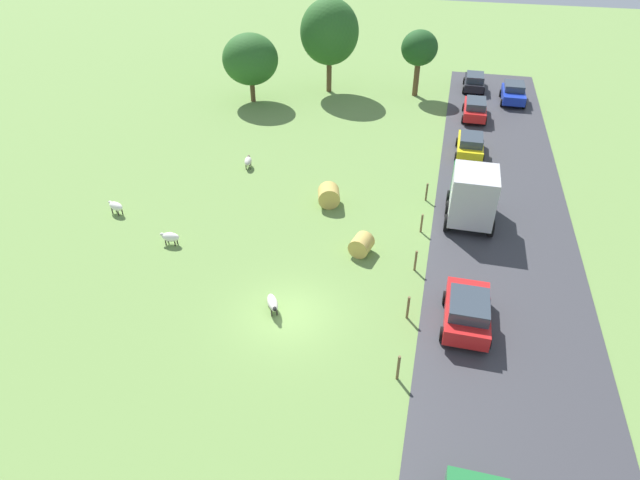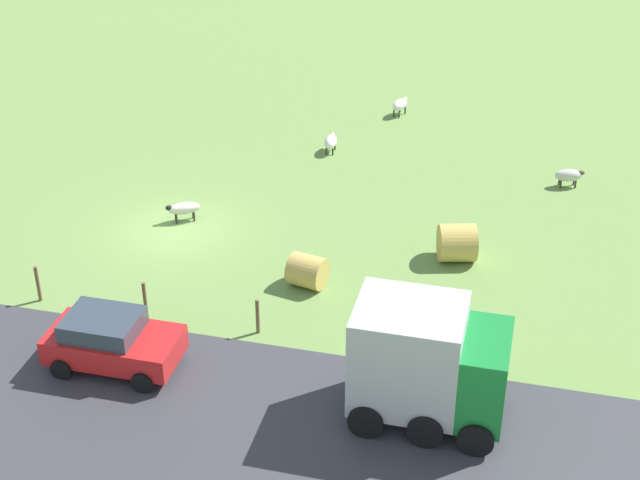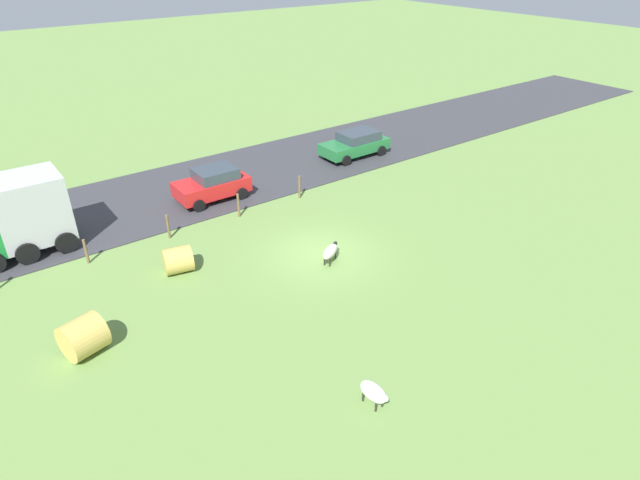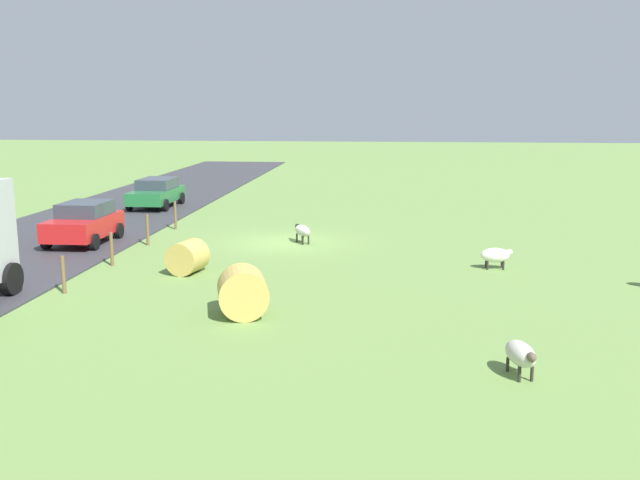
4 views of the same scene
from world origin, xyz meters
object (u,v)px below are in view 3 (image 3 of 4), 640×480
sheep_0 (330,252)px  truck_0 (19,214)px  hay_bale_0 (178,260)px  car_1 (213,184)px  sheep_1 (374,392)px  car_4 (355,143)px  hay_bale_1 (83,337)px

sheep_0 → truck_0: size_ratio=0.31×
hay_bale_0 → truck_0: 7.45m
hay_bale_0 → car_1: car_1 is taller
sheep_0 → truck_0: (8.79, 10.34, 1.33)m
sheep_1 → hay_bale_0: bearing=9.2°
sheep_0 → sheep_1: 8.21m
sheep_0 → car_1: (8.77, 1.17, 0.40)m
car_1 → car_4: bearing=-87.5°
sheep_1 → car_4: size_ratio=0.25×
truck_0 → car_4: 19.44m
sheep_1 → car_4: car_4 is taller
sheep_0 → hay_bale_0: (3.19, 5.59, 0.04)m
sheep_0 → car_4: bearing=-44.5°
hay_bale_0 → hay_bale_1: bearing=122.0°
car_4 → sheep_1: bearing=141.7°
truck_0 → hay_bale_0: bearing=-139.7°
truck_0 → car_1: truck_0 is taller
hay_bale_0 → car_1: bearing=-38.4°
car_4 → hay_bale_1: bearing=114.8°
sheep_1 → hay_bale_1: bearing=39.8°
hay_bale_0 → hay_bale_1: size_ratio=0.86×
truck_0 → car_4: size_ratio=0.92×
sheep_1 → hay_bale_0: size_ratio=0.97×
sheep_1 → truck_0: size_ratio=0.27×
sheep_0 → hay_bale_0: 6.44m
sheep_0 → truck_0: bearing=49.6°
sheep_1 → car_1: bearing=-9.7°
sheep_0 → truck_0: 13.63m
sheep_0 → sheep_1: sheep_0 is taller
sheep_1 → car_4: (16.44, -12.97, 0.39)m
hay_bale_0 → truck_0: bearing=40.3°
hay_bale_1 → truck_0: bearing=1.0°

